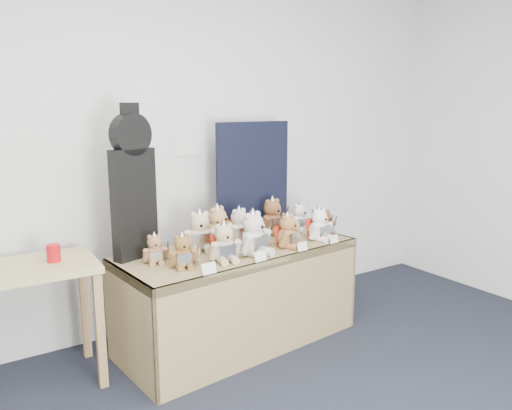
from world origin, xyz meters
TOP-DOWN VIEW (x-y plane):
  - room_shell at (0.49, 2.49)m, footprint 6.00×6.00m
  - display_table at (0.60, 1.85)m, footprint 1.74×0.86m
  - side_table at (-0.82, 2.10)m, footprint 0.94×0.55m
  - guitar_case at (-0.08, 2.10)m, footprint 0.32×0.18m
  - navy_board at (0.94, 2.27)m, footprint 0.64×0.02m
  - red_cup at (-0.59, 2.09)m, footprint 0.08×0.08m
  - teddy_front_far_left at (0.09, 1.75)m, footprint 0.20×0.17m
  - teddy_front_left at (0.37, 1.72)m, footprint 0.23×0.21m
  - teddy_front_centre at (0.60, 1.73)m, footprint 0.28×0.25m
  - teddy_front_right at (0.90, 1.75)m, footprint 0.22×0.21m
  - teddy_front_far_right at (1.21, 1.78)m, footprint 0.23×0.20m
  - teddy_front_end at (1.29, 1.81)m, footprint 0.20×0.17m
  - teddy_back_left at (0.35, 2.02)m, footprint 0.25×0.24m
  - teddy_back_centre_left at (0.53, 2.09)m, footprint 0.26×0.25m
  - teddy_back_centre_right at (0.69, 2.07)m, footprint 0.23×0.20m
  - teddy_back_right at (1.03, 2.12)m, footprint 0.26×0.21m
  - teddy_back_end at (1.26, 2.08)m, footprint 0.20×0.16m
  - teddy_back_far_left at (-0.02, 1.92)m, footprint 0.17×0.16m
  - entry_card_a at (0.16, 1.54)m, footprint 0.10×0.03m
  - entry_card_b at (0.55, 1.58)m, footprint 0.09×0.03m
  - entry_card_c at (0.92, 1.62)m, footprint 0.09×0.03m
  - entry_card_d at (1.23, 1.65)m, footprint 0.08×0.03m

SIDE VIEW (x-z plane):
  - display_table at x=0.60m, z-range 0.20..0.90m
  - side_table at x=-0.82m, z-range 0.26..1.02m
  - entry_card_d at x=1.23m, z-range 0.70..0.76m
  - entry_card_c at x=0.92m, z-range 0.70..0.77m
  - entry_card_b at x=0.55m, z-range 0.70..0.77m
  - entry_card_a at x=0.16m, z-range 0.71..0.77m
  - teddy_back_far_left at x=-0.02m, z-range 0.68..0.89m
  - teddy_front_end at x=1.29m, z-range 0.68..0.92m
  - teddy_front_far_left at x=0.09m, z-range 0.68..0.92m
  - teddy_back_end at x=1.26m, z-range 0.68..0.93m
  - teddy_front_right at x=0.90m, z-range 0.67..0.94m
  - teddy_front_far_right at x=1.21m, z-range 0.67..0.95m
  - teddy_back_centre_right at x=0.69m, z-range 0.67..0.95m
  - teddy_front_left at x=0.37m, z-range 0.67..0.96m
  - red_cup at x=-0.59m, z-range 0.77..0.87m
  - teddy_back_left at x=0.35m, z-range 0.67..0.98m
  - teddy_back_right at x=1.03m, z-range 0.67..0.98m
  - teddy_back_centre_left at x=0.53m, z-range 0.67..0.99m
  - teddy_front_centre at x=0.60m, z-range 0.67..1.00m
  - navy_board at x=0.94m, z-range 0.70..1.56m
  - guitar_case at x=-0.08m, z-range 0.69..1.69m
  - room_shell at x=0.49m, z-range -1.55..4.45m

